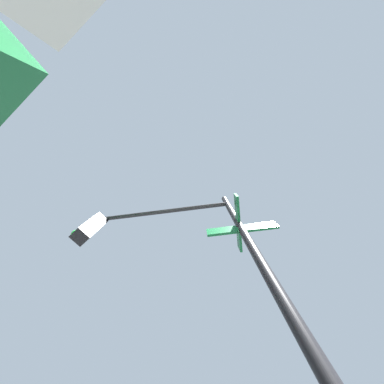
% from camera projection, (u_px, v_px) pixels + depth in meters
% --- Properties ---
extents(traffic_signal_near, '(3.07, 2.21, 5.90)m').
position_uv_depth(traffic_signal_near, '(159.00, 241.00, 2.93)').
color(traffic_signal_near, black).
rests_on(traffic_signal_near, ground_plane).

